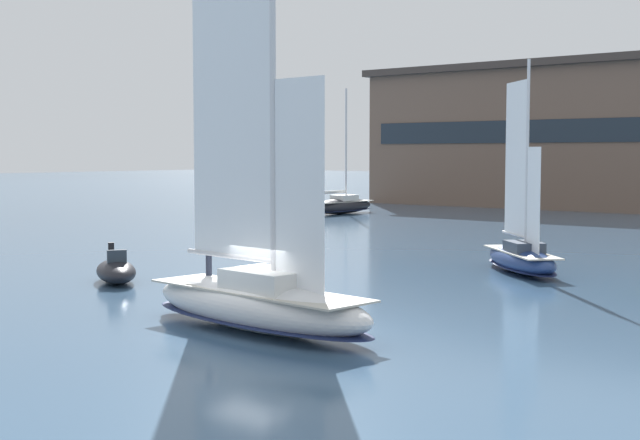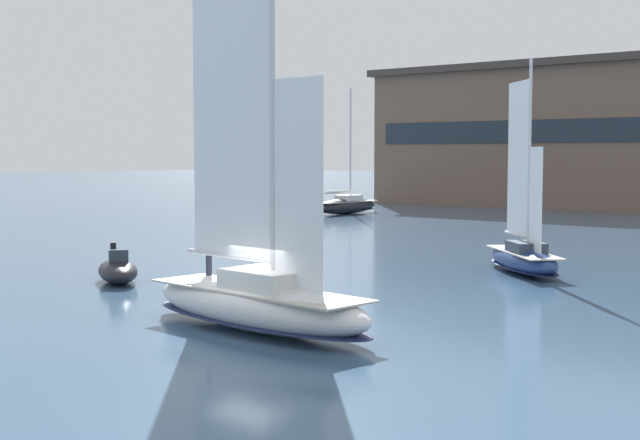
# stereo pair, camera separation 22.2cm
# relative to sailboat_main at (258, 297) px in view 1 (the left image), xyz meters

# --- Properties ---
(ground_plane) EXTENTS (400.00, 400.00, 0.00)m
(ground_plane) POSITION_rel_sailboat_main_xyz_m (-0.01, 0.00, -1.01)
(ground_plane) COLOR #385675
(waterfront_building) EXTENTS (32.65, 13.37, 14.19)m
(waterfront_building) POSITION_rel_sailboat_main_xyz_m (-22.37, 64.82, 6.13)
(waterfront_building) COLOR brown
(waterfront_building) RESTS_ON ground
(sailboat_main) EXTENTS (9.33, 3.44, 12.54)m
(sailboat_main) POSITION_rel_sailboat_main_xyz_m (0.00, 0.00, 0.00)
(sailboat_main) COLOR silver
(sailboat_main) RESTS_ON ground
(sailboat_moored_near_marina) EXTENTS (6.26, 6.12, 9.41)m
(sailboat_moored_near_marina) POSITION_rel_sailboat_main_xyz_m (0.29, 16.98, -0.21)
(sailboat_moored_near_marina) COLOR navy
(sailboat_moored_near_marina) RESTS_ON ground
(sailboat_moored_mid_channel) EXTENTS (2.45, 8.08, 11.03)m
(sailboat_moored_mid_channel) POSITION_rel_sailboat_main_xyz_m (-29.70, 42.88, -0.26)
(sailboat_moored_mid_channel) COLOR #232328
(sailboat_moored_mid_channel) RESTS_ON ground
(motor_tender) EXTENTS (4.11, 3.38, 1.49)m
(motor_tender) POSITION_rel_sailboat_main_xyz_m (-11.32, 3.62, -0.52)
(motor_tender) COLOR black
(motor_tender) RESTS_ON ground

